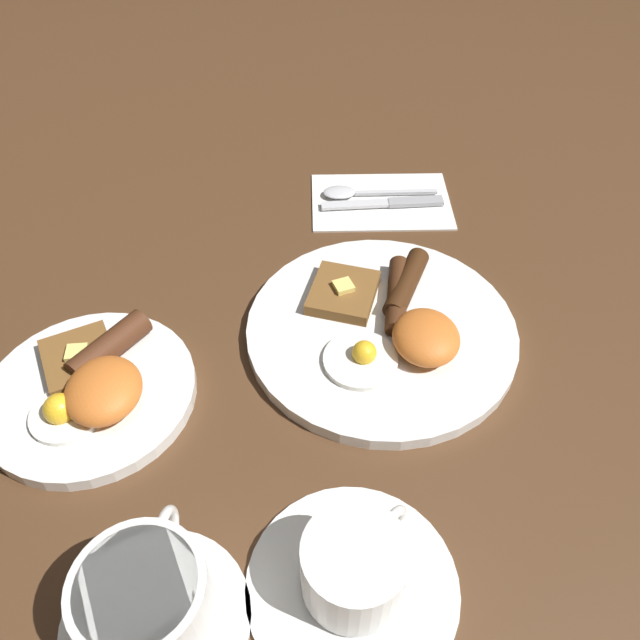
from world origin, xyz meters
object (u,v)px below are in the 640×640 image
(breakfast_plate_far, at_px, (92,388))
(spoon, at_px, (352,192))
(teacup_far, at_px, (148,605))
(teacup_near, at_px, (354,573))
(knife, at_px, (390,203))
(breakfast_plate_near, at_px, (385,327))

(breakfast_plate_far, xyz_separation_m, spoon, (0.32, -0.29, -0.01))
(teacup_far, distance_m, spoon, 0.57)
(teacup_near, xyz_separation_m, knife, (0.49, -0.10, -0.02))
(teacup_near, distance_m, teacup_far, 0.15)
(breakfast_plate_near, relative_size, spoon, 1.86)
(breakfast_plate_near, height_order, knife, breakfast_plate_near)
(breakfast_plate_far, bearing_deg, teacup_near, -129.83)
(breakfast_plate_near, distance_m, knife, 0.23)
(breakfast_plate_far, height_order, teacup_near, teacup_near)
(breakfast_plate_near, xyz_separation_m, knife, (0.23, -0.04, -0.01))
(breakfast_plate_far, xyz_separation_m, teacup_far, (-0.22, -0.09, 0.02))
(breakfast_plate_near, distance_m, teacup_near, 0.27)
(teacup_far, height_order, knife, teacup_far)
(breakfast_plate_near, height_order, teacup_near, teacup_near)
(spoon, bearing_deg, teacup_near, 85.97)
(spoon, bearing_deg, knife, 154.02)
(breakfast_plate_near, height_order, spoon, breakfast_plate_near)
(teacup_far, height_order, spoon, teacup_far)
(teacup_far, xyz_separation_m, knife, (0.51, -0.25, -0.03))
(breakfast_plate_near, distance_m, breakfast_plate_far, 0.30)
(breakfast_plate_far, relative_size, teacup_near, 1.22)
(breakfast_plate_far, xyz_separation_m, teacup_near, (-0.20, -0.24, 0.01))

